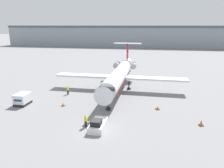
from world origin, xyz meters
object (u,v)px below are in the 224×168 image
(pushback_tug, at_px, (98,125))
(traffic_cone_right, at_px, (158,108))
(traffic_cone_left, at_px, (63,104))
(luggage_cart, at_px, (23,99))
(traffic_cone_mid, at_px, (201,123))
(airplane_main, at_px, (120,75))
(worker_by_wing, at_px, (68,90))
(worker_near_tug, at_px, (86,121))

(pushback_tug, bearing_deg, traffic_cone_right, 46.65)
(traffic_cone_right, bearing_deg, traffic_cone_left, -175.56)
(luggage_cart, xyz_separation_m, traffic_cone_mid, (29.44, -3.20, -0.62))
(traffic_cone_left, distance_m, traffic_cone_right, 16.30)
(pushback_tug, distance_m, traffic_cone_right, 11.85)
(airplane_main, xyz_separation_m, worker_by_wing, (-9.88, -4.86, -2.53))
(pushback_tug, bearing_deg, airplane_main, 89.43)
(pushback_tug, height_order, luggage_cart, luggage_cart)
(luggage_cart, bearing_deg, pushback_tug, -23.59)
(airplane_main, height_order, traffic_cone_left, airplane_main)
(airplane_main, xyz_separation_m, traffic_cone_right, (7.95, -10.01, -3.19))
(traffic_cone_right, relative_size, traffic_cone_mid, 0.88)
(worker_near_tug, height_order, traffic_cone_mid, worker_near_tug)
(worker_near_tug, relative_size, traffic_cone_right, 2.52)
(luggage_cart, relative_size, traffic_cone_left, 4.58)
(worker_near_tug, bearing_deg, traffic_cone_right, 40.33)
(worker_near_tug, xyz_separation_m, traffic_cone_mid, (15.84, 3.33, -0.56))
(airplane_main, distance_m, luggage_cart, 19.76)
(traffic_cone_left, relative_size, traffic_cone_right, 0.88)
(airplane_main, relative_size, worker_near_tug, 16.44)
(traffic_cone_left, bearing_deg, pushback_tug, -42.18)
(airplane_main, height_order, luggage_cart, airplane_main)
(airplane_main, relative_size, pushback_tug, 6.91)
(pushback_tug, distance_m, worker_by_wing, 16.84)
(traffic_cone_left, bearing_deg, luggage_cart, -175.05)
(pushback_tug, xyz_separation_m, traffic_cone_left, (-8.12, 7.35, -0.30))
(luggage_cart, relative_size, worker_by_wing, 1.59)
(pushback_tug, distance_m, worker_near_tug, 1.84)
(airplane_main, relative_size, traffic_cone_mid, 36.46)
(luggage_cart, bearing_deg, airplane_main, 37.38)
(worker_near_tug, bearing_deg, traffic_cone_left, 131.44)
(worker_near_tug, distance_m, worker_by_wing, 15.71)
(worker_near_tug, xyz_separation_m, worker_by_wing, (-7.90, 13.57, -0.00))
(pushback_tug, xyz_separation_m, luggage_cart, (-15.39, 6.72, 0.43))
(pushback_tug, relative_size, traffic_cone_right, 6.00)
(traffic_cone_left, bearing_deg, worker_by_wing, 103.85)
(worker_by_wing, bearing_deg, traffic_cone_mid, -23.34)
(airplane_main, distance_m, traffic_cone_right, 13.17)
(pushback_tug, relative_size, luggage_cart, 1.49)
(traffic_cone_mid, bearing_deg, airplane_main, 132.54)
(airplane_main, relative_size, worker_by_wing, 16.48)
(airplane_main, height_order, traffic_cone_mid, airplane_main)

